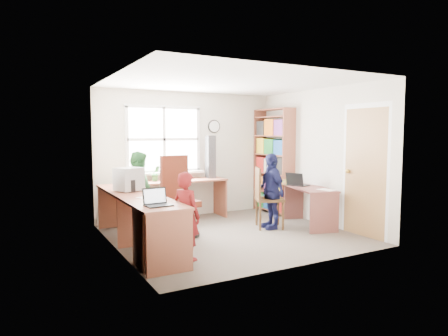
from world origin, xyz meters
The scene contains 19 objects.
room centered at (0.01, 0.10, 1.22)m, with size 3.64×3.44×2.44m.
l_desk centered at (-1.31, -0.28, 0.46)m, with size 2.38×2.95×0.75m.
right_desk centered at (1.52, -0.09, 0.49)m, with size 0.84×1.27×0.67m.
bookshelf centered at (1.65, 1.19, 1.00)m, with size 0.30×1.02×2.10m.
swivel_chair centered at (-0.74, 0.40, 0.54)m, with size 0.63×0.63×1.26m.
wooden_chair centered at (0.74, 0.14, 0.56)m, with size 0.59×0.59×1.03m.
crt_monitor centered at (-1.51, 0.45, 0.93)m, with size 0.44×0.42×0.35m.
laptop_left centered at (-1.54, -0.89, 0.80)m, with size 0.32×0.27×0.21m.
laptop_right centered at (1.45, 0.18, 0.73)m, with size 0.39×0.42×0.24m.
speaker_a centered at (-1.51, 0.32, 0.84)m, with size 0.09×0.09×0.18m.
speaker_b centered at (-1.45, 0.87, 0.84)m, with size 0.11×0.11×0.19m.
cd_tower centered at (0.35, 1.45, 1.16)m, with size 0.17×0.15×0.82m.
game_box centered at (1.48, 0.49, 0.71)m, with size 0.39×0.39×0.06m.
paper_a centered at (-1.45, -0.30, 0.75)m, with size 0.32×0.36×0.00m.
paper_b centered at (1.56, -0.46, 0.68)m, with size 0.24×0.31×0.00m.
potted_plant centered at (-0.75, 1.45, 0.89)m, with size 0.16×0.13×0.29m, color #337F3C.
person_red centered at (-1.12, -0.81, 0.57)m, with size 0.41×0.27×1.13m, color maroon.
person_green centered at (-1.20, 0.97, 0.66)m, with size 0.64×0.50×1.32m, color #28652E.
person_navy centered at (0.81, 0.07, 0.64)m, with size 0.75×0.31×1.28m, color #161945.
Camera 1 is at (-3.08, -5.42, 1.61)m, focal length 32.00 mm.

